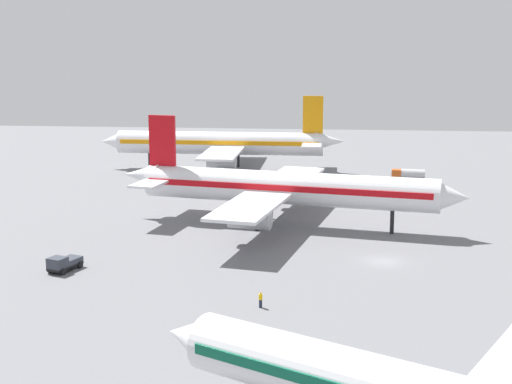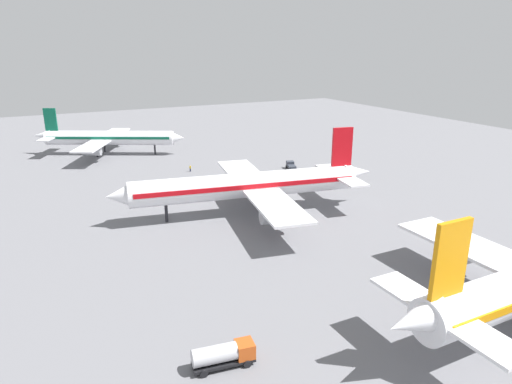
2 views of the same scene
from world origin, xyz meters
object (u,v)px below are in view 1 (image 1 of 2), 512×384
at_px(airplane_at_gate, 284,188).
at_px(fuel_truck, 408,175).
at_px(ground_crew_worker, 261,300).
at_px(pushback_tractor, 63,263).
at_px(airplane_taxiing, 222,143).

distance_m(airplane_at_gate, fuel_truck, 44.10).
bearing_deg(ground_crew_worker, pushback_tractor, -37.98).
height_order(airplane_at_gate, ground_crew_worker, airplane_at_gate).
xyz_separation_m(airplane_taxiing, pushback_tractor, (-72.52, 7.91, -4.77)).
distance_m(pushback_tractor, fuel_truck, 77.67).
bearing_deg(fuel_truck, pushback_tractor, 62.23).
relative_size(airplane_taxiing, pushback_tractor, 10.83).
relative_size(airplane_at_gate, airplane_taxiing, 0.99).
bearing_deg(ground_crew_worker, airplane_at_gate, -105.83).
distance_m(airplane_at_gate, pushback_tractor, 34.76).
bearing_deg(airplane_at_gate, pushback_tractor, -123.89).
relative_size(airplane_at_gate, pushback_tractor, 10.75).
xyz_separation_m(airplane_at_gate, fuel_truck, (38.15, -21.69, -4.33)).
bearing_deg(airplane_taxiing, airplane_at_gate, 108.85).
relative_size(pushback_tractor, fuel_truck, 0.73).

